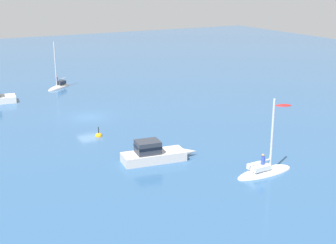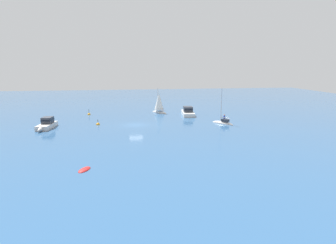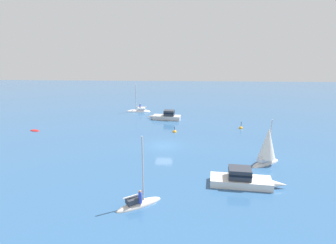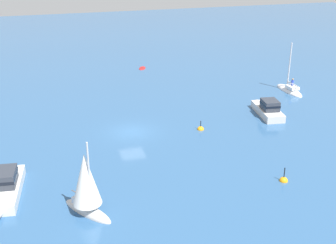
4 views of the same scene
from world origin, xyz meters
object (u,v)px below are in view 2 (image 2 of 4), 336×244
(launch, at_px, (188,112))
(mooring_buoy, at_px, (89,115))
(ketch, at_px, (223,123))
(channel_buoy, at_px, (98,125))
(tender, at_px, (84,170))
(yacht, at_px, (159,104))
(powerboat, at_px, (47,124))

(launch, xyz_separation_m, mooring_buoy, (-21.77, 4.14, -0.70))
(ketch, bearing_deg, launch, -12.40)
(channel_buoy, xyz_separation_m, mooring_buoy, (-2.85, 11.86, 0.00))
(tender, relative_size, yacht, 0.36)
(ketch, bearing_deg, powerboat, 52.78)
(mooring_buoy, bearing_deg, channel_buoy, -76.50)
(ketch, height_order, tender, ketch)
(ketch, relative_size, tender, 3.23)
(tender, xyz_separation_m, mooring_buoy, (-3.26, 36.30, 0.01))
(ketch, distance_m, mooring_buoy, 30.02)
(launch, height_order, channel_buoy, launch)
(yacht, relative_size, channel_buoy, 4.70)
(ketch, bearing_deg, mooring_buoy, 25.25)
(yacht, bearing_deg, mooring_buoy, 54.97)
(powerboat, height_order, tender, powerboat)
(yacht, xyz_separation_m, channel_buoy, (-13.04, -11.85, -2.06))
(launch, bearing_deg, tender, 156.34)
(channel_buoy, bearing_deg, yacht, 42.28)
(ketch, height_order, yacht, ketch)
(powerboat, xyz_separation_m, channel_buoy, (8.65, 1.87, -0.70))
(launch, xyz_separation_m, tender, (-18.51, -32.16, -0.72))
(ketch, bearing_deg, tender, 97.63)
(launch, xyz_separation_m, channel_buoy, (-18.92, -7.72, -0.71))
(ketch, distance_m, channel_buoy, 23.57)
(powerboat, relative_size, channel_buoy, 5.23)
(launch, height_order, powerboat, launch)
(launch, bearing_deg, channel_buoy, 118.45)
(ketch, height_order, powerboat, ketch)
(powerboat, bearing_deg, mooring_buoy, 164.71)
(tender, relative_size, mooring_buoy, 1.41)
(ketch, xyz_separation_m, powerboat, (-32.07, 0.80, 0.52))
(tender, distance_m, mooring_buoy, 36.45)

